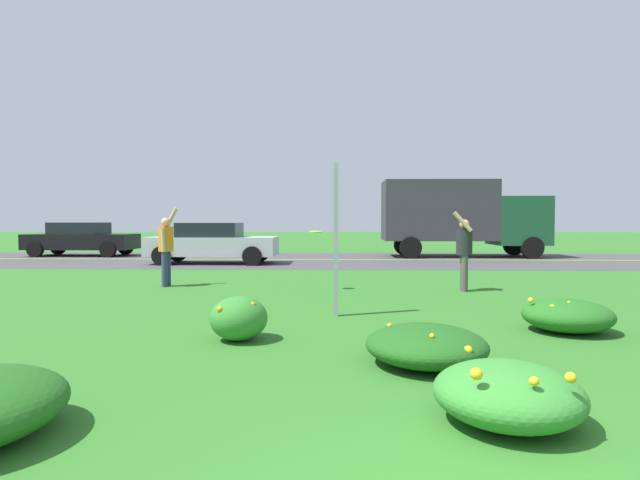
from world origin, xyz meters
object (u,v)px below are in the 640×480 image
at_px(car_black_leftmost, 81,239).
at_px(frisbee_lime, 315,232).
at_px(person_catcher_dark_shirt, 464,248).
at_px(car_silver_center_left, 212,243).
at_px(person_thrower_orange_shirt, 166,245).
at_px(box_truck_dark_green, 459,214).
at_px(sign_post_near_path, 336,240).

bearing_deg(car_black_leftmost, frisbee_lime, -45.33).
bearing_deg(person_catcher_dark_shirt, frisbee_lime, 179.52).
distance_m(car_black_leftmost, car_silver_center_left, 7.67).
bearing_deg(person_thrower_orange_shirt, box_truck_dark_green, 48.42).
distance_m(person_thrower_orange_shirt, person_catcher_dark_shirt, 6.72).
relative_size(sign_post_near_path, person_thrower_orange_shirt, 1.32).
bearing_deg(person_catcher_dark_shirt, car_black_leftmost, 142.08).
height_order(sign_post_near_path, person_catcher_dark_shirt, sign_post_near_path).
bearing_deg(box_truck_dark_green, person_thrower_orange_shirt, -131.58).
height_order(sign_post_near_path, car_silver_center_left, sign_post_near_path).
bearing_deg(box_truck_dark_green, sign_post_near_path, -110.38).
bearing_deg(person_thrower_orange_shirt, car_black_leftmost, 125.01).
relative_size(frisbee_lime, car_black_leftmost, 0.06).
bearing_deg(person_thrower_orange_shirt, car_silver_center_left, 94.48).
bearing_deg(sign_post_near_path, frisbee_lime, 98.65).
relative_size(car_black_leftmost, car_silver_center_left, 1.00).
relative_size(sign_post_near_path, person_catcher_dark_shirt, 1.41).
relative_size(person_catcher_dark_shirt, car_black_leftmost, 0.38).
bearing_deg(car_silver_center_left, person_thrower_orange_shirt, -85.52).
bearing_deg(sign_post_near_path, person_catcher_dark_shirt, 47.82).
xyz_separation_m(frisbee_lime, box_truck_dark_green, (5.61, 10.78, 0.53)).
relative_size(sign_post_near_path, car_black_leftmost, 0.54).
distance_m(sign_post_near_path, car_black_leftmost, 17.76).
relative_size(frisbee_lime, car_silver_center_left, 0.06).
bearing_deg(person_thrower_orange_shirt, sign_post_near_path, -42.32).
height_order(person_thrower_orange_shirt, car_silver_center_left, person_thrower_orange_shirt).
bearing_deg(sign_post_near_path, box_truck_dark_green, 69.62).
xyz_separation_m(frisbee_lime, car_silver_center_left, (-3.99, 6.99, -0.54)).
bearing_deg(frisbee_lime, car_black_leftmost, 134.67).
distance_m(sign_post_near_path, box_truck_dark_green, 14.77).
height_order(car_black_leftmost, car_silver_center_left, same).
height_order(person_thrower_orange_shirt, car_black_leftmost, person_thrower_orange_shirt).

